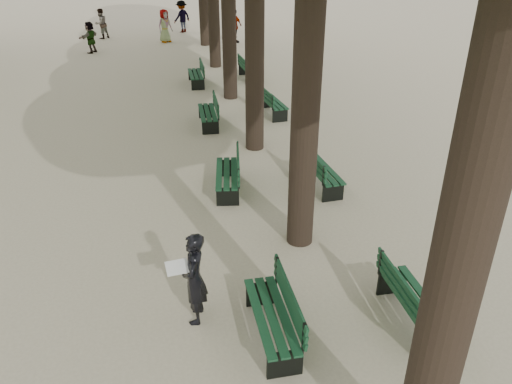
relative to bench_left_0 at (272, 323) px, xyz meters
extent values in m
plane|color=#C1B592|center=(-0.37, -0.43, -0.27)|extent=(120.00, 120.00, 0.00)
cylinder|color=#33261C|center=(1.13, -2.43, 3.48)|extent=(0.52, 0.52, 7.50)
cylinder|color=#33261C|center=(1.13, 2.57, 3.48)|extent=(0.52, 0.52, 7.50)
cylinder|color=#33261C|center=(1.13, 7.57, 3.48)|extent=(0.52, 0.52, 7.50)
cube|color=black|center=(-0.02, 0.00, -0.05)|extent=(0.55, 1.81, 0.45)
cube|color=#0E331D|center=(-0.02, 0.00, 0.18)|extent=(0.57, 1.81, 0.04)
cube|color=#0E331D|center=(0.26, 0.00, 0.45)|extent=(0.07, 1.80, 0.40)
cube|color=black|center=(-0.02, 5.06, -0.05)|extent=(0.76, 1.85, 0.45)
cube|color=#0E331D|center=(-0.02, 5.06, 0.18)|extent=(0.78, 1.86, 0.04)
cube|color=#0E331D|center=(0.26, 5.02, 0.45)|extent=(0.28, 1.79, 0.40)
cube|color=black|center=(-0.02, 9.67, -0.05)|extent=(0.56, 1.81, 0.45)
cube|color=#0E331D|center=(-0.02, 9.67, 0.18)|extent=(0.58, 1.81, 0.04)
cube|color=#0E331D|center=(0.26, 9.66, 0.45)|extent=(0.08, 1.80, 0.40)
cube|color=black|center=(-0.02, 14.59, -0.05)|extent=(0.53, 1.80, 0.45)
cube|color=#0E331D|center=(-0.02, 14.59, 0.18)|extent=(0.55, 1.80, 0.04)
cube|color=#0E331D|center=(0.26, 14.59, 0.45)|extent=(0.05, 1.80, 0.40)
cube|color=black|center=(2.28, -0.12, -0.05)|extent=(0.53, 1.80, 0.45)
cube|color=#0E331D|center=(2.28, -0.12, 0.18)|extent=(0.55, 1.80, 0.04)
cube|color=#0E331D|center=(2.00, -0.12, 0.45)|extent=(0.05, 1.80, 0.40)
cube|color=black|center=(2.28, 4.83, -0.05)|extent=(0.67, 1.84, 0.45)
cube|color=#0E331D|center=(2.28, 4.83, 0.18)|extent=(0.69, 1.84, 0.04)
cube|color=#0E331D|center=(2.00, 4.81, 0.45)|extent=(0.19, 1.80, 0.40)
cube|color=black|center=(2.28, 10.35, -0.05)|extent=(0.72, 1.85, 0.45)
cube|color=#0E331D|center=(2.28, 10.35, 0.18)|extent=(0.74, 1.85, 0.04)
cube|color=#0E331D|center=(2.01, 10.32, 0.45)|extent=(0.25, 1.79, 0.40)
cube|color=black|center=(2.28, 15.04, -0.05)|extent=(0.63, 1.83, 0.45)
cube|color=#0E331D|center=(2.28, 15.04, 0.18)|extent=(0.65, 1.83, 0.04)
cube|color=#0E331D|center=(2.00, 15.03, 0.45)|extent=(0.16, 1.80, 0.40)
imported|color=black|center=(-1.10, 0.64, 0.52)|extent=(0.43, 0.69, 1.59)
cube|color=white|center=(-1.35, 0.64, 0.78)|extent=(0.37, 0.29, 0.12)
imported|color=#262628|center=(-0.98, 23.79, 0.62)|extent=(0.92, 0.79, 1.78)
imported|color=#262628|center=(2.80, 22.87, 0.64)|extent=(1.09, 0.89, 1.82)
imported|color=#262628|center=(-4.59, 25.56, 0.56)|extent=(0.82, 0.80, 1.66)
imported|color=#262628|center=(-4.81, 21.70, 0.50)|extent=(0.95, 1.42, 1.55)
imported|color=#262628|center=(0.13, 26.77, 0.66)|extent=(1.17, 1.06, 1.87)
camera|label=1|loc=(-1.31, -5.67, 5.32)|focal=35.00mm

